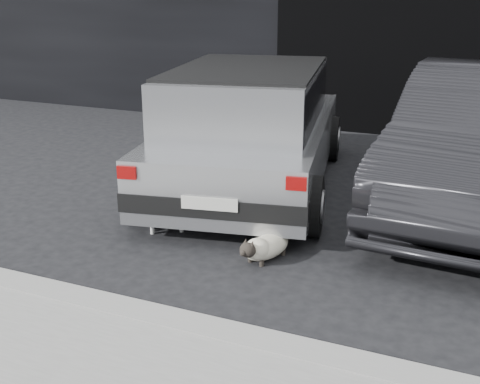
% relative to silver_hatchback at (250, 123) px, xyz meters
% --- Properties ---
extents(ground, '(80.00, 80.00, 0.00)m').
position_rel_silver_hatchback_xyz_m(ground, '(0.11, -0.58, -0.80)').
color(ground, black).
rests_on(ground, ground).
extents(garage_opening, '(4.00, 0.10, 2.60)m').
position_rel_silver_hatchback_xyz_m(garage_opening, '(1.11, 3.41, 0.50)').
color(garage_opening, black).
rests_on(garage_opening, ground).
extents(curb, '(18.00, 0.25, 0.12)m').
position_rel_silver_hatchback_xyz_m(curb, '(1.11, -3.18, -0.74)').
color(curb, gray).
rests_on(curb, ground).
extents(silver_hatchback, '(2.56, 4.23, 1.46)m').
position_rel_silver_hatchback_xyz_m(silver_hatchback, '(0.00, 0.00, 0.00)').
color(silver_hatchback, '#A8AAAD').
rests_on(silver_hatchback, ground).
extents(cat_siamese, '(0.41, 0.75, 0.27)m').
position_rel_silver_hatchback_xyz_m(cat_siamese, '(0.89, -1.83, -0.68)').
color(cat_siamese, beige).
rests_on(cat_siamese, ground).
extents(cat_white, '(0.62, 0.49, 0.34)m').
position_rel_silver_hatchback_xyz_m(cat_white, '(-0.22, -1.56, -0.63)').
color(cat_white, silver).
rests_on(cat_white, ground).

